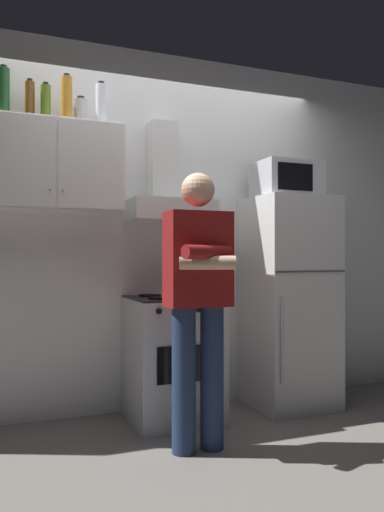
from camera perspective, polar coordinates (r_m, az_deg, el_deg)
ground_plane at (r=3.53m, az=-0.00°, el=-19.01°), size 7.00×7.00×0.00m
back_wall_tiled at (r=3.91m, az=-3.23°, el=2.89°), size 4.80×0.10×2.70m
upper_cabinet at (r=3.56m, az=-15.34°, el=9.70°), size 0.90×0.37×0.60m
stove_oven at (r=3.63m, az=-2.22°, el=-11.42°), size 0.60×0.62×0.87m
range_hood at (r=3.71m, az=-2.87°, el=6.91°), size 0.60×0.44×0.75m
refrigerator at (r=3.99m, az=10.81°, el=-5.07°), size 0.60×0.62×1.60m
microwave at (r=4.04m, az=10.66°, el=8.36°), size 0.48×0.37×0.28m
person_standing at (r=2.98m, az=0.73°, el=-4.76°), size 0.38×0.33×1.64m
bottle_canister_steel at (r=3.71m, az=-12.44°, el=15.54°), size 0.09×0.09×0.21m
bottle_beer_brown at (r=3.66m, az=-17.84°, el=16.35°), size 0.06×0.06×0.27m
bottle_liquor_amber at (r=3.68m, az=-13.96°, el=16.74°), size 0.07×0.07×0.34m
bottle_wine_green at (r=3.66m, az=-20.49°, el=16.89°), size 0.08×0.08×0.34m
bottle_vodka_clear at (r=3.71m, az=-10.22°, el=16.42°), size 0.08×0.08×0.31m
bottle_olive_oil at (r=3.64m, az=-16.19°, el=16.29°), size 0.07×0.07×0.25m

